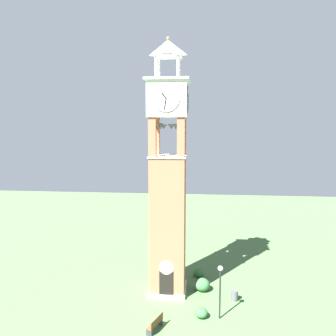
{
  "coord_description": "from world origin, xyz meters",
  "views": [
    {
      "loc": [
        2.6,
        -26.83,
        13.5
      ],
      "look_at": [
        0.0,
        0.0,
        10.13
      ],
      "focal_mm": 37.18,
      "sensor_mm": 36.0,
      "label": 1
    }
  ],
  "objects": [
    {
      "name": "trash_bin",
      "position": [
        5.27,
        -1.07,
        0.4
      ],
      "size": [
        0.52,
        0.52,
        0.8
      ],
      "primitive_type": "cylinder",
      "color": "#4C4C51",
      "rests_on": "ground"
    },
    {
      "name": "lamp_post",
      "position": [
        3.99,
        -3.71,
        2.67
      ],
      "size": [
        0.36,
        0.36,
        3.85
      ],
      "color": "black",
      "rests_on": "ground"
    },
    {
      "name": "park_bench",
      "position": [
        -0.3,
        -5.58,
        0.48
      ],
      "size": [
        1.0,
        1.65,
        0.95
      ],
      "color": "brown",
      "rests_on": "ground"
    },
    {
      "name": "shrub_near_entry",
      "position": [
        2.72,
        -3.73,
        0.35
      ],
      "size": [
        0.9,
        0.9,
        0.7
      ],
      "primitive_type": "ellipsoid",
      "color": "#336638",
      "rests_on": "ground"
    },
    {
      "name": "shrub_left_of_tower",
      "position": [
        2.79,
        0.27,
        0.52
      ],
      "size": [
        1.22,
        1.22,
        1.04
      ],
      "primitive_type": "ellipsoid",
      "color": "#336638",
      "rests_on": "ground"
    },
    {
      "name": "shrub_behind_bench",
      "position": [
        2.44,
        2.94,
        0.37
      ],
      "size": [
        0.95,
        0.95,
        0.74
      ],
      "primitive_type": "ellipsoid",
      "color": "#336638",
      "rests_on": "ground"
    },
    {
      "name": "clock_tower",
      "position": [
        -0.0,
        -0.0,
        8.51
      ],
      "size": [
        3.3,
        3.3,
        20.03
      ],
      "color": "#AD5B42",
      "rests_on": "ground"
    },
    {
      "name": "ground",
      "position": [
        0.0,
        0.0,
        0.0
      ],
      "size": [
        80.0,
        80.0,
        0.0
      ],
      "primitive_type": "plane",
      "color": "#476B3D"
    }
  ]
}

